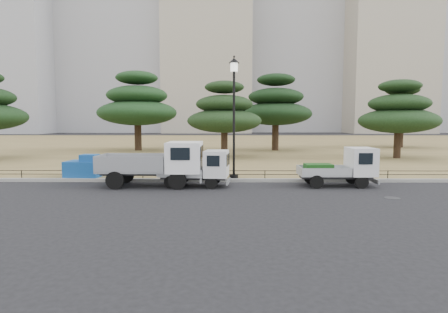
{
  "coord_description": "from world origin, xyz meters",
  "views": [
    {
      "loc": [
        0.17,
        -15.41,
        2.95
      ],
      "look_at": [
        0.0,
        2.0,
        1.3
      ],
      "focal_mm": 30.0,
      "sensor_mm": 36.0,
      "label": 1
    }
  ],
  "objects_px": {
    "tarp_pile": "(85,168)",
    "truck_large": "(158,162)",
    "truck_kei_front": "(200,169)",
    "truck_kei_rear": "(342,167)",
    "street_lamp": "(234,97)"
  },
  "relations": [
    {
      "from": "truck_kei_rear",
      "to": "tarp_pile",
      "type": "relative_size",
      "value": 1.86
    },
    {
      "from": "truck_kei_front",
      "to": "tarp_pile",
      "type": "height_order",
      "value": "truck_kei_front"
    },
    {
      "from": "truck_kei_front",
      "to": "truck_kei_rear",
      "type": "bearing_deg",
      "value": 7.01
    },
    {
      "from": "truck_large",
      "to": "truck_kei_rear",
      "type": "bearing_deg",
      "value": 1.11
    },
    {
      "from": "street_lamp",
      "to": "truck_kei_rear",
      "type": "bearing_deg",
      "value": -16.03
    },
    {
      "from": "truck_kei_front",
      "to": "tarp_pile",
      "type": "bearing_deg",
      "value": 167.63
    },
    {
      "from": "truck_large",
      "to": "truck_kei_rear",
      "type": "height_order",
      "value": "truck_large"
    },
    {
      "from": "truck_kei_rear",
      "to": "truck_kei_front",
      "type": "bearing_deg",
      "value": -179.0
    },
    {
      "from": "truck_kei_front",
      "to": "truck_kei_rear",
      "type": "xyz_separation_m",
      "value": [
        6.48,
        0.16,
        0.06
      ]
    },
    {
      "from": "truck_large",
      "to": "truck_kei_front",
      "type": "distance_m",
      "value": 1.94
    },
    {
      "from": "tarp_pile",
      "to": "truck_large",
      "type": "bearing_deg",
      "value": -24.85
    },
    {
      "from": "truck_large",
      "to": "truck_kei_rear",
      "type": "relative_size",
      "value": 1.38
    },
    {
      "from": "truck_kei_front",
      "to": "street_lamp",
      "type": "xyz_separation_m",
      "value": [
        1.57,
        1.57,
        3.28
      ]
    },
    {
      "from": "truck_large",
      "to": "tarp_pile",
      "type": "bearing_deg",
      "value": 155.59
    },
    {
      "from": "truck_large",
      "to": "street_lamp",
      "type": "height_order",
      "value": "street_lamp"
    }
  ]
}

